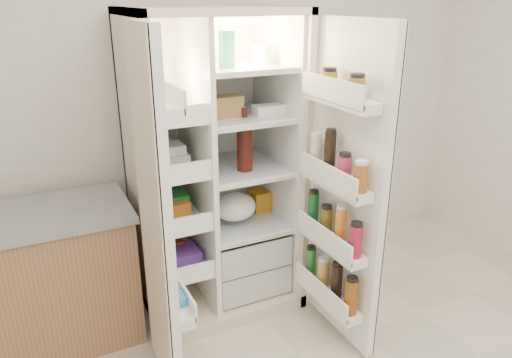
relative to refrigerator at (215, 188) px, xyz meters
name	(u,v)px	position (x,y,z in m)	size (l,w,h in m)	color
wall_back	(216,79)	(0.16, 0.35, 0.61)	(4.00, 0.02, 2.70)	white
refrigerator	(215,188)	(0.00, 0.00, 0.00)	(0.92, 0.70, 1.80)	beige
freezer_door	(157,220)	(-0.52, -0.60, 0.15)	(0.15, 0.40, 1.72)	white
fridge_door	(345,195)	(0.46, -0.69, 0.13)	(0.17, 0.58, 1.72)	white
kitchen_counter	(33,282)	(-1.08, -0.03, -0.35)	(1.09, 0.58, 0.79)	#946F4A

